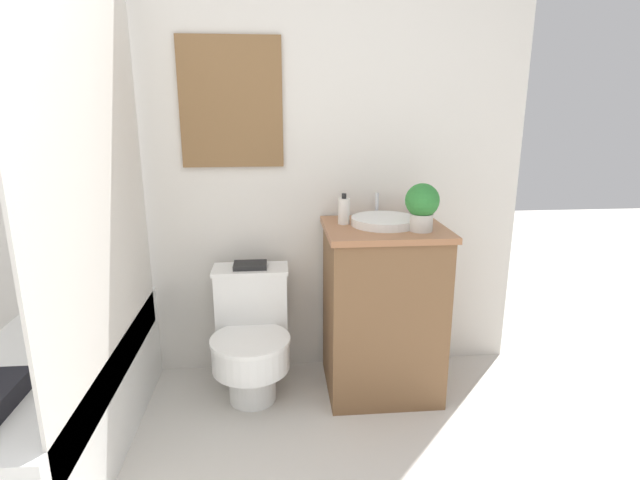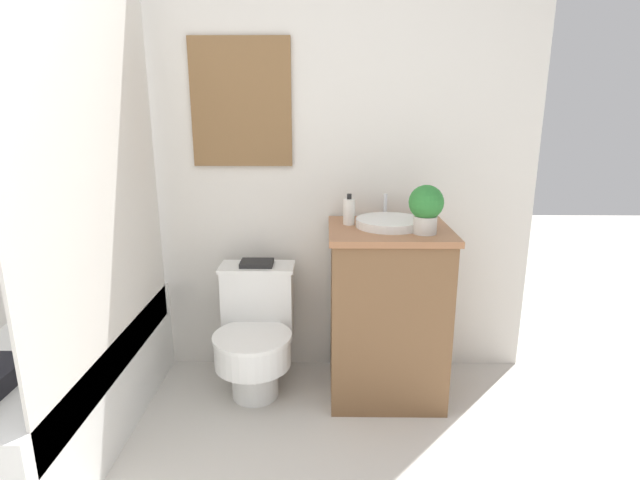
% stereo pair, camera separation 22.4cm
% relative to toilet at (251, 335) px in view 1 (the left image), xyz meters
% --- Properties ---
extents(wall_back, '(3.05, 0.07, 2.50)m').
position_rel_toilet_xyz_m(wall_back, '(-0.06, 0.30, 0.93)').
color(wall_back, silver).
rests_on(wall_back, ground_plane).
extents(shower_area, '(0.56, 1.40, 1.98)m').
position_rel_toilet_xyz_m(shower_area, '(-0.79, -0.43, -0.01)').
color(shower_area, white).
rests_on(shower_area, ground_plane).
extents(toilet, '(0.39, 0.54, 0.64)m').
position_rel_toilet_xyz_m(toilet, '(0.00, 0.00, 0.00)').
color(toilet, white).
rests_on(toilet, ground_plane).
extents(vanity, '(0.59, 0.53, 0.88)m').
position_rel_toilet_xyz_m(vanity, '(0.67, -0.01, 0.12)').
color(vanity, brown).
rests_on(vanity, ground_plane).
extents(sink, '(0.33, 0.36, 0.13)m').
position_rel_toilet_xyz_m(sink, '(0.67, 0.01, 0.58)').
color(sink, white).
rests_on(sink, vanity).
extents(soap_bottle, '(0.06, 0.06, 0.15)m').
position_rel_toilet_xyz_m(soap_bottle, '(0.48, 0.06, 0.63)').
color(soap_bottle, silver).
rests_on(soap_bottle, vanity).
extents(potted_plant, '(0.16, 0.16, 0.23)m').
position_rel_toilet_xyz_m(potted_plant, '(0.82, -0.12, 0.68)').
color(potted_plant, beige).
rests_on(potted_plant, vanity).
extents(book_on_tank, '(0.17, 0.12, 0.02)m').
position_rel_toilet_xyz_m(book_on_tank, '(0.00, 0.13, 0.33)').
color(book_on_tank, black).
rests_on(book_on_tank, toilet).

